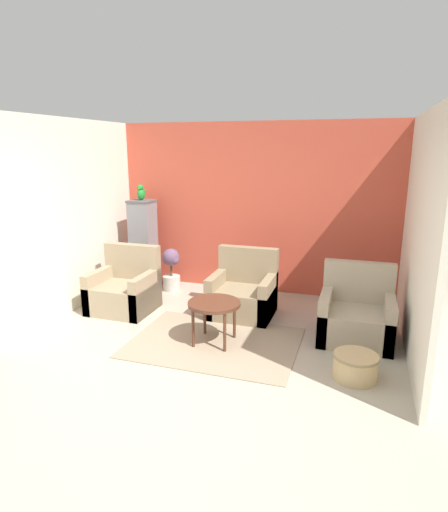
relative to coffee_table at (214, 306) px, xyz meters
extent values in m
plane|color=#B2A893|center=(-0.06, -0.97, -0.46)|extent=(20.00, 20.00, 0.00)
cube|color=#C64C38|center=(-0.06, 2.13, 0.87)|extent=(4.55, 0.06, 2.66)
cube|color=silver|center=(-2.31, 0.57, 0.87)|extent=(0.06, 3.07, 2.66)
cube|color=silver|center=(2.18, 0.57, 0.87)|extent=(0.06, 3.07, 2.66)
cube|color=gray|center=(0.00, 0.00, -0.46)|extent=(1.97, 1.45, 0.01)
cylinder|color=#512D1E|center=(0.00, 0.00, 0.04)|extent=(0.62, 0.62, 0.04)
cylinder|color=#512D1E|center=(-0.19, -0.19, -0.22)|extent=(0.04, 0.04, 0.48)
cylinder|color=#512D1E|center=(0.19, -0.19, -0.22)|extent=(0.04, 0.04, 0.48)
cylinder|color=#512D1E|center=(-0.19, 0.19, -0.22)|extent=(0.04, 0.04, 0.48)
cylinder|color=#512D1E|center=(0.19, 0.19, -0.22)|extent=(0.04, 0.04, 0.48)
cube|color=#9E896B|center=(-1.58, 0.59, -0.26)|extent=(0.85, 0.76, 0.40)
cube|color=#9E896B|center=(-1.58, 0.90, 0.19)|extent=(0.85, 0.14, 0.51)
cube|color=#9E896B|center=(-1.95, 0.59, -0.18)|extent=(0.12, 0.76, 0.58)
cube|color=#9E896B|center=(-1.22, 0.59, -0.18)|extent=(0.12, 0.76, 0.58)
cube|color=tan|center=(1.59, 0.59, -0.26)|extent=(0.85, 0.76, 0.40)
cube|color=tan|center=(1.59, 0.90, 0.19)|extent=(0.85, 0.14, 0.51)
cube|color=tan|center=(1.23, 0.59, -0.18)|extent=(0.12, 0.76, 0.58)
cube|color=tan|center=(1.96, 0.59, -0.18)|extent=(0.12, 0.76, 0.58)
cube|color=#8E7A5B|center=(0.08, 0.94, -0.26)|extent=(0.85, 0.76, 0.40)
cube|color=#8E7A5B|center=(0.08, 1.25, 0.19)|extent=(0.85, 0.14, 0.51)
cube|color=#8E7A5B|center=(-0.29, 0.94, -0.18)|extent=(0.12, 0.76, 0.58)
cube|color=#8E7A5B|center=(0.44, 0.94, -0.18)|extent=(0.12, 0.76, 0.58)
cube|color=#555559|center=(-1.83, 1.70, -0.43)|extent=(0.50, 0.50, 0.07)
cube|color=gray|center=(-1.83, 1.70, 0.28)|extent=(0.36, 0.36, 1.35)
cube|color=#555559|center=(-1.83, 1.70, 0.97)|extent=(0.38, 0.38, 0.03)
ellipsoid|color=#1E842D|center=(-1.83, 1.70, 1.08)|extent=(0.12, 0.15, 0.19)
sphere|color=#1E842D|center=(-1.83, 1.68, 1.19)|extent=(0.10, 0.10, 0.10)
cone|color=gold|center=(-1.83, 1.64, 1.18)|extent=(0.05, 0.05, 0.05)
cone|color=#1E842D|center=(-1.83, 1.77, 1.06)|extent=(0.06, 0.12, 0.16)
cylinder|color=beige|center=(-1.31, 1.64, -0.34)|extent=(0.28, 0.28, 0.24)
cylinder|color=brown|center=(-1.31, 1.64, -0.11)|extent=(0.03, 0.03, 0.22)
sphere|color=#664C6B|center=(-1.31, 1.64, 0.09)|extent=(0.28, 0.28, 0.28)
sphere|color=#664C6B|center=(-1.39, 1.67, 0.05)|extent=(0.17, 0.17, 0.17)
sphere|color=#664C6B|center=(-1.24, 1.62, 0.06)|extent=(0.15, 0.15, 0.15)
cylinder|color=tan|center=(1.62, -0.33, -0.33)|extent=(0.44, 0.44, 0.26)
cylinder|color=#957E57|center=(1.62, -0.33, -0.22)|extent=(0.46, 0.46, 0.02)
camera|label=1|loc=(1.56, -4.44, 1.80)|focal=30.00mm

